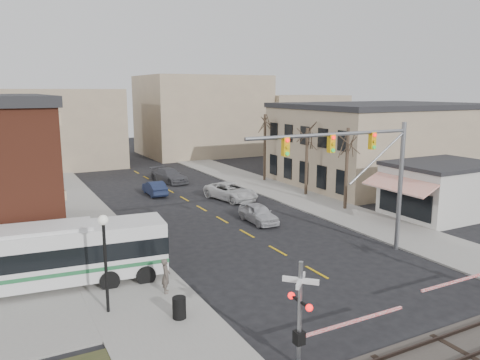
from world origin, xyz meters
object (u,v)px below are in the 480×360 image
Objects in this scene: street_lamp at (104,244)px; pedestrian_far at (116,261)px; rr_crossing_west at (309,313)px; trash_bin at (179,308)px; car_b at (155,188)px; car_a at (258,213)px; car_c at (231,191)px; transit_bus at (43,256)px; traffic_signal_mast at (365,162)px; pedestrian_near at (166,276)px; car_d at (169,176)px.

street_lamp reaches higher than pedestrian_far.
rr_crossing_west is 3.39× the size of pedestrian_far.
trash_bin is at bearing -38.26° from street_lamp.
street_lamp is 24.45m from car_b.
car_a is 0.75× the size of car_c.
rr_crossing_west is at bearing -52.08° from street_lamp.
street_lamp is at bearing -61.85° from transit_bus.
traffic_signal_mast reaches higher than street_lamp.
transit_bus is at bearing 167.36° from traffic_signal_mast.
pedestrian_near is (2.98, 0.72, -2.32)m from street_lamp.
rr_crossing_west is 1.25× the size of street_lamp.
car_a is (7.70, 16.92, -1.26)m from rr_crossing_west.
transit_bus is 12.99× the size of trash_bin.
pedestrian_near is at bearing 82.55° from trash_bin.
car_c is (1.53, 7.61, 0.07)m from car_a.
rr_crossing_west is at bearing -99.92° from pedestrian_far.
car_a is at bearing 100.12° from traffic_signal_mast.
pedestrian_near is at bearing -122.81° from car_d.
street_lamp is at bearing -143.87° from car_c.
car_d is at bearing 33.35° from pedestrian_far.
car_a is at bearing 108.74° from car_b.
car_b reaches higher than trash_bin.
transit_bus is at bearing 124.62° from rr_crossing_west.
rr_crossing_west is at bearing -139.69° from pedestrian_near.
car_b is 2.38× the size of pedestrian_near.
trash_bin is 0.18× the size of car_d.
car_d is at bearing 71.31° from trash_bin.
traffic_signal_mast reaches higher than pedestrian_near.
car_d is at bearing -121.03° from car_b.
street_lamp is 1.09× the size of car_b.
traffic_signal_mast is 17.68m from car_c.
trash_bin is (-12.44, -2.34, -5.20)m from traffic_signal_mast.
pedestrian_near reaches higher than pedestrian_far.
transit_bus is at bearing 145.41° from pedestrian_far.
car_a is (15.61, 5.47, -1.06)m from transit_bus.
car_c is (14.91, 17.24, -2.53)m from street_lamp.
car_c is 10.64m from car_d.
transit_bus reaches higher than pedestrian_near.
street_lamp is at bearing 125.22° from pedestrian_near.
rr_crossing_west reaches higher than car_a.
transit_bus is 3.65m from pedestrian_far.
traffic_signal_mast is 6.68× the size of pedestrian_far.
car_b is at bearing 104.39° from traffic_signal_mast.
pedestrian_far is (-1.65, 3.22, -0.04)m from pedestrian_near.
trash_bin is at bearing 75.91° from car_b.
car_c is at bearing 90.47° from traffic_signal_mast.
traffic_signal_mast is 11.62× the size of trash_bin.
pedestrian_far is (3.55, -0.22, -0.82)m from transit_bus.
traffic_signal_mast reaches higher than transit_bus.
car_d is (12.66, 27.64, -2.54)m from street_lamp.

